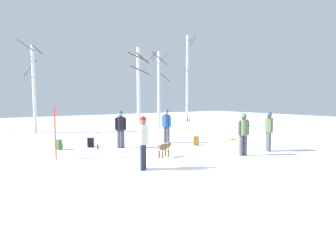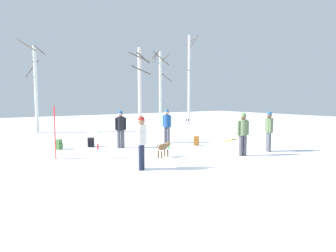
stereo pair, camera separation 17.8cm
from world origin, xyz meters
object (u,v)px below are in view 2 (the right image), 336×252
Objects in this scene: water_bottle_0 at (169,147)px; person_3 at (121,127)px; birch_tree_2 at (140,89)px; backpack_0 at (196,141)px; backpack_1 at (59,145)px; water_bottle_1 at (98,147)px; dog at (164,147)px; backpack_2 at (91,142)px; ski_pair_lying_0 at (233,140)px; person_0 at (167,124)px; birch_tree_4 at (189,79)px; person_4 at (141,139)px; person_1 at (243,131)px; ski_pair_planted_0 at (55,133)px; person_2 at (269,129)px; birch_tree_1 at (36,87)px; ski_poles_0 at (187,139)px; birch_tree_3 at (160,87)px.

person_3 is at bearing 135.56° from water_bottle_0.
birch_tree_2 reaches higher than person_3.
birch_tree_2 is (0.04, 5.64, 2.63)m from backpack_0.
backpack_1 reaches higher than water_bottle_1.
dog is 4.19m from backpack_2.
water_bottle_0 is at bearing -34.78° from backpack_1.
dog is at bearing -131.13° from water_bottle_0.
dog reaches higher than ski_pair_lying_0.
person_0 is 10.81m from birch_tree_4.
person_0 is 7.41× the size of water_bottle_0.
birch_tree_4 is (9.47, 10.41, 3.47)m from dog.
backpack_2 is 0.76m from water_bottle_1.
person_4 is 4.57m from water_bottle_1.
water_bottle_0 is at bearing -44.44° from person_3.
person_1 is 3.90× the size of backpack_2.
ski_pair_planted_0 is at bearing -141.45° from birch_tree_2.
ski_pair_planted_0 is (-3.55, 1.99, 0.59)m from dog.
person_0 is 0.87× the size of ski_pair_planted_0.
birch_tree_4 reaches higher than ski_pair_lying_0.
birch_tree_4 is at bearing 33.58° from water_bottle_1.
dog is 0.16× the size of birch_tree_2.
person_4 is 0.89× the size of ski_pair_lying_0.
backpack_2 reaches higher than ski_pair_lying_0.
person_2 is 4.38m from water_bottle_0.
birch_tree_1 is 6.94m from birch_tree_2.
ski_poles_0 is (-2.44, 0.46, -0.16)m from person_1.
person_0 reaches higher than backpack_2.
ski_pair_lying_0 is 7.34m from water_bottle_1.
person_4 is at bearing 177.06° from person_1.
dog is at bearing -65.55° from water_bottle_1.
person_0 is 2.61m from person_3.
birch_tree_3 reaches higher than person_1.
person_2 is 6.10m from person_4.
person_0 is 8.07m from birch_tree_3.
person_3 is 0.23× the size of birch_tree_4.
ski_pair_planted_0 is 4.48× the size of backpack_1.
ski_pair_planted_0 is 9.38m from ski_pair_lying_0.
person_0 is at bearing 53.91° from dog.
ski_pair_planted_0 is at bearing -141.54° from birch_tree_3.
birch_tree_2 is at bearing 67.57° from dog.
backpack_0 is at bearing -173.86° from ski_pair_lying_0.
ski_pair_planted_0 is 0.26× the size of birch_tree_4.
person_2 is 14.93m from birch_tree_1.
birch_tree_1 is at bearing 85.74° from backpack_1.
birch_tree_3 is 0.79× the size of birch_tree_4.
backpack_0 and backpack_1 have the same top height.
person_1 is 0.89× the size of ski_pair_lying_0.
person_2 is 4.11m from ski_poles_0.
backpack_1 is 10.97m from birch_tree_3.
water_bottle_1 is at bearing -33.66° from backpack_1.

